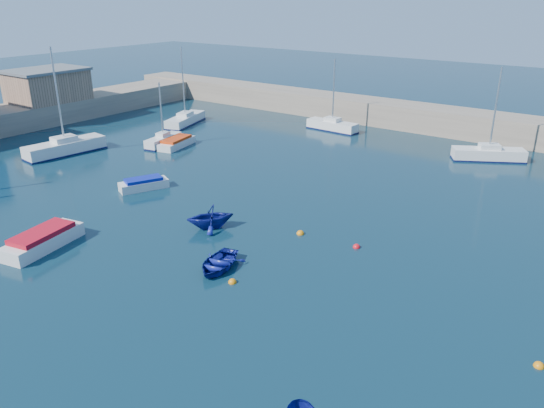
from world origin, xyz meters
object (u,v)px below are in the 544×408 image
Objects in this scene: sailboat_3 at (163,140)px; motorboat_0 at (43,240)px; sailboat_2 at (65,147)px; sailboat_5 at (332,125)px; motorboat_1 at (144,184)px; brick_shed_a at (48,86)px; motorboat_2 at (177,142)px; sailboat_4 at (185,119)px; sailboat_6 at (488,154)px; dinghy_left at (210,217)px; dinghy_center at (218,263)px.

motorboat_0 is at bearing -71.55° from sailboat_3.
sailboat_2 is 1.27× the size of sailboat_5.
motorboat_1 is at bearing -2.79° from sailboat_2.
motorboat_0 is at bearing -176.05° from sailboat_5.
brick_shed_a is at bearing 170.34° from sailboat_3.
brick_shed_a reaches higher than motorboat_2.
sailboat_4 reaches higher than sailboat_6.
brick_shed_a is 20.58m from motorboat_2.
brick_shed_a is at bearing 157.91° from sailboat_2.
sailboat_3 is 2.05× the size of dinghy_left.
sailboat_2 reaches higher than sailboat_6.
sailboat_6 is 1.58× the size of motorboat_0.
motorboat_0 is at bearing -49.42° from motorboat_1.
sailboat_3 is 0.72× the size of sailboat_4.
sailboat_5 is at bearing 8.56° from sailboat_4.
motorboat_0 reaches higher than motorboat_2.
sailboat_2 is 1.13× the size of sailboat_4.
brick_shed_a is at bearing -161.92° from dinghy_left.
sailboat_5 is at bearing 109.15° from motorboat_1.
sailboat_5 is 28.32m from dinghy_left.
sailboat_2 is 2.94× the size of dinghy_center.
sailboat_3 is 21.20m from dinghy_left.
dinghy_left reaches higher than motorboat_2.
sailboat_5 is 1.47× the size of motorboat_0.
sailboat_3 is (5.37, 7.55, -0.14)m from sailboat_2.
motorboat_2 is at bearing -67.82° from sailboat_4.
motorboat_2 is at bearing 151.47° from sailboat_5.
motorboat_0 is at bearing 124.56° from sailboat_6.
motorboat_0 is at bearing -171.91° from dinghy_center.
brick_shed_a reaches higher than motorboat_1.
motorboat_2 is (6.16, -7.49, -0.12)m from sailboat_4.
brick_shed_a is 2.03× the size of motorboat_1.
motorboat_0 is at bearing -77.85° from sailboat_4.
sailboat_4 is (-4.74, 7.91, 0.02)m from sailboat_3.
sailboat_5 is 2.55× the size of dinghy_left.
brick_shed_a is 2.38× the size of dinghy_center.
sailboat_4 is 1.64× the size of motorboat_0.
sailboat_3 is at bearing 128.87° from dinghy_center.
dinghy_left is (36.18, -11.94, -3.29)m from brick_shed_a.
sailboat_6 is (46.63, 14.26, -3.50)m from brick_shed_a.
sailboat_5 is at bearing 27.87° from brick_shed_a.
sailboat_2 is 39.58m from sailboat_6.
sailboat_4 is 2.59× the size of dinghy_center.
dinghy_center is (10.26, 4.23, -0.18)m from motorboat_0.
motorboat_2 reaches higher than dinghy_center.
sailboat_6 reaches higher than motorboat_1.
sailboat_3 reaches higher than dinghy_center.
sailboat_5 is (10.62, 15.34, 0.05)m from sailboat_3.
brick_shed_a is at bearing -174.70° from motorboat_1.
sailboat_3 is at bearing 154.66° from motorboat_1.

